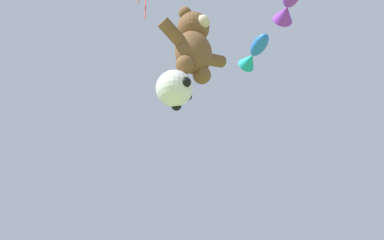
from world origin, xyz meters
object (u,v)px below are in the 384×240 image
(soccer_ball_kite, at_px, (175,89))
(fish_kite_cobalt, at_px, (254,53))
(teddy_bear_kite, at_px, (194,44))
(fish_kite_violet, at_px, (288,4))

(soccer_ball_kite, xyz_separation_m, fish_kite_cobalt, (3.95, 0.19, 4.10))
(teddy_bear_kite, distance_m, fish_kite_violet, 3.69)
(teddy_bear_kite, relative_size, fish_kite_violet, 1.54)
(teddy_bear_kite, height_order, fish_kite_violet, fish_kite_violet)
(fish_kite_cobalt, xyz_separation_m, fish_kite_violet, (-1.12, -2.36, -0.29))
(fish_kite_cobalt, bearing_deg, teddy_bear_kite, -172.50)
(soccer_ball_kite, distance_m, fish_kite_violet, 5.21)
(fish_kite_cobalt, height_order, fish_kite_violet, fish_kite_cobalt)
(teddy_bear_kite, distance_m, soccer_ball_kite, 1.81)
(teddy_bear_kite, bearing_deg, fish_kite_cobalt, 7.50)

